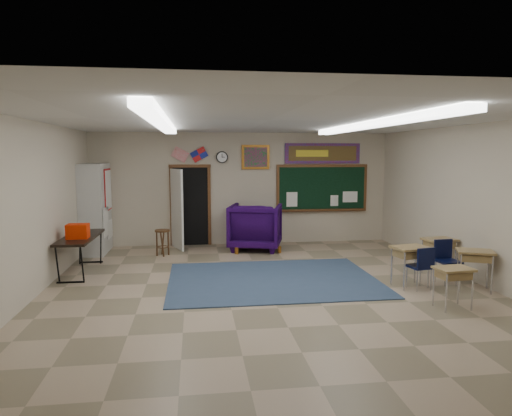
{
  "coord_description": "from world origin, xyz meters",
  "views": [
    {
      "loc": [
        -1.27,
        -7.72,
        2.43
      ],
      "look_at": [
        -0.04,
        1.5,
        1.33
      ],
      "focal_mm": 32.0,
      "sensor_mm": 36.0,
      "label": 1
    }
  ],
  "objects": [
    {
      "name": "floor",
      "position": [
        0.0,
        0.0,
        0.0
      ],
      "size": [
        9.0,
        9.0,
        0.0
      ],
      "primitive_type": "plane",
      "color": "gray",
      "rests_on": "ground"
    },
    {
      "name": "back_wall",
      "position": [
        0.0,
        4.5,
        1.5
      ],
      "size": [
        8.0,
        0.04,
        3.0
      ],
      "primitive_type": "cube",
      "color": "#BBAF98",
      "rests_on": "floor"
    },
    {
      "name": "front_wall",
      "position": [
        0.0,
        -4.5,
        1.5
      ],
      "size": [
        8.0,
        0.04,
        3.0
      ],
      "primitive_type": "cube",
      "color": "#BBAF98",
      "rests_on": "floor"
    },
    {
      "name": "left_wall",
      "position": [
        -4.0,
        0.0,
        1.5
      ],
      "size": [
        0.04,
        9.0,
        3.0
      ],
      "primitive_type": "cube",
      "color": "#BBAF98",
      "rests_on": "floor"
    },
    {
      "name": "right_wall",
      "position": [
        4.0,
        0.0,
        1.5
      ],
      "size": [
        0.04,
        9.0,
        3.0
      ],
      "primitive_type": "cube",
      "color": "#BBAF98",
      "rests_on": "floor"
    },
    {
      "name": "ceiling",
      "position": [
        0.0,
        0.0,
        3.0
      ],
      "size": [
        8.0,
        9.0,
        0.04
      ],
      "primitive_type": "cube",
      "color": "silver",
      "rests_on": "back_wall"
    },
    {
      "name": "area_rug",
      "position": [
        0.2,
        0.8,
        0.01
      ],
      "size": [
        4.0,
        3.0,
        0.02
      ],
      "primitive_type": "cube",
      "color": "#2E3E57",
      "rests_on": "floor"
    },
    {
      "name": "fluorescent_strips",
      "position": [
        0.0,
        0.0,
        2.94
      ],
      "size": [
        3.86,
        6.0,
        0.1
      ],
      "primitive_type": null,
      "color": "white",
      "rests_on": "ceiling"
    },
    {
      "name": "doorway",
      "position": [
        -1.5,
        4.35,
        1.06
      ],
      "size": [
        1.1,
        0.89,
        2.16
      ],
      "color": "black",
      "rests_on": "back_wall"
    },
    {
      "name": "chalkboard",
      "position": [
        2.2,
        4.46,
        1.46
      ],
      "size": [
        2.55,
        0.14,
        1.3
      ],
      "color": "#5A3319",
      "rests_on": "back_wall"
    },
    {
      "name": "bulletin_board",
      "position": [
        2.2,
        4.47,
        2.45
      ],
      "size": [
        2.1,
        0.05,
        0.55
      ],
      "color": "#9D0D11",
      "rests_on": "back_wall"
    },
    {
      "name": "framed_art_print",
      "position": [
        0.35,
        4.47,
        2.35
      ],
      "size": [
        0.75,
        0.05,
        0.65
      ],
      "color": "#985D1D",
      "rests_on": "back_wall"
    },
    {
      "name": "wall_clock",
      "position": [
        -0.55,
        4.47,
        2.35
      ],
      "size": [
        0.32,
        0.05,
        0.32
      ],
      "color": "black",
      "rests_on": "back_wall"
    },
    {
      "name": "wall_flags",
      "position": [
        -1.4,
        4.44,
        2.48
      ],
      "size": [
        1.16,
        0.06,
        0.7
      ],
      "primitive_type": null,
      "color": "red",
      "rests_on": "back_wall"
    },
    {
      "name": "storage_cabinet",
      "position": [
        -3.71,
        3.85,
        1.1
      ],
      "size": [
        0.59,
        1.25,
        2.2
      ],
      "color": "#B4B5B0",
      "rests_on": "floor"
    },
    {
      "name": "wingback_armchair",
      "position": [
        0.25,
        3.7,
        0.59
      ],
      "size": [
        1.56,
        1.59,
        1.18
      ],
      "primitive_type": "imported",
      "rotation": [
        0.0,
        0.0,
        2.87
      ],
      "color": "#1A0533",
      "rests_on": "floor"
    },
    {
      "name": "student_chair_reading",
      "position": [
        -0.03,
        3.99,
        0.44
      ],
      "size": [
        0.5,
        0.5,
        0.88
      ],
      "primitive_type": null,
      "rotation": [
        0.0,
        0.0,
        2.99
      ],
      "color": "black",
      "rests_on": "floor"
    },
    {
      "name": "student_chair_desk_a",
      "position": [
        2.72,
        -0.14,
        0.39
      ],
      "size": [
        0.46,
        0.46,
        0.79
      ],
      "primitive_type": null,
      "rotation": [
        0.0,
        0.0,
        3.34
      ],
      "color": "black",
      "rests_on": "floor"
    },
    {
      "name": "student_chair_desk_b",
      "position": [
        3.42,
        0.1,
        0.41
      ],
      "size": [
        0.44,
        0.44,
        0.82
      ],
      "primitive_type": null,
      "rotation": [
        0.0,
        0.0,
        0.08
      ],
      "color": "black",
      "rests_on": "floor"
    },
    {
      "name": "student_desk_front_left",
      "position": [
        2.62,
        0.01,
        0.42
      ],
      "size": [
        0.7,
        0.58,
        0.75
      ],
      "rotation": [
        0.0,
        0.0,
        0.2
      ],
      "color": "#A4834C",
      "rests_on": "floor"
    },
    {
      "name": "student_desk_front_right",
      "position": [
        3.62,
        0.78,
        0.41
      ],
      "size": [
        0.68,
        0.56,
        0.73
      ],
      "rotation": [
        0.0,
        0.0,
        0.17
      ],
      "color": "#A4834C",
      "rests_on": "floor"
    },
    {
      "name": "student_desk_back_left",
      "position": [
        2.74,
        -1.2,
        0.37
      ],
      "size": [
        0.58,
        0.46,
        0.66
      ],
      "rotation": [
        0.0,
        0.0,
        0.09
      ],
      "color": "#A4834C",
      "rests_on": "floor"
    },
    {
      "name": "student_desk_back_right",
      "position": [
        3.65,
        -0.36,
        0.41
      ],
      "size": [
        0.74,
        0.66,
        0.73
      ],
      "rotation": [
        0.0,
        0.0,
        -0.41
      ],
      "color": "#A4834C",
      "rests_on": "floor"
    },
    {
      "name": "folding_table",
      "position": [
        -3.62,
        1.88,
        0.42
      ],
      "size": [
        0.64,
        1.84,
        1.05
      ],
      "rotation": [
        0.0,
        0.0,
        -0.01
      ],
      "color": "black",
      "rests_on": "floor"
    },
    {
      "name": "wooden_stool",
      "position": [
        -2.07,
        3.27,
        0.32
      ],
      "size": [
        0.36,
        0.36,
        0.63
      ],
      "color": "#4D2B17",
      "rests_on": "floor"
    }
  ]
}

